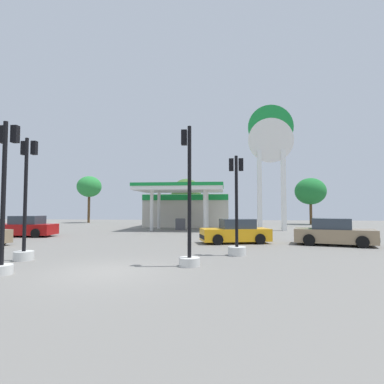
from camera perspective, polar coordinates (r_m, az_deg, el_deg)
name	(u,v)px	position (r m, az deg, el deg)	size (l,w,h in m)	color
ground_plane	(106,272)	(10.86, -15.66, -14.08)	(90.00, 90.00, 0.00)	slate
gas_station	(187,208)	(35.34, -0.90, -3.03)	(9.40, 12.32, 4.42)	beige
station_pole_sign	(271,150)	(30.53, 14.48, 7.61)	(4.30, 0.56, 12.07)	white
car_1	(26,227)	(25.99, -28.58, -5.77)	(4.39, 2.14, 1.54)	black
car_2	(235,232)	(18.81, 8.08, -7.40)	(4.36, 2.64, 1.46)	black
car_3	(333,233)	(19.39, 24.84, -6.93)	(4.58, 2.88, 1.53)	black
traffic_signal_0	(189,226)	(11.26, -0.59, -6.36)	(0.76, 0.76, 5.15)	silver
traffic_signal_1	(4,216)	(11.56, -31.64, -3.76)	(0.69, 0.70, 4.92)	silver
traffic_signal_2	(25,220)	(14.24, -28.62, -4.60)	(0.76, 0.76, 4.99)	silver
traffic_signal_3	(237,226)	(13.95, 8.31, -6.21)	(0.80, 0.80, 4.48)	silver
tree_0	(89,187)	(47.16, -18.59, 0.91)	(3.50, 3.50, 6.78)	brown
tree_1	(186,193)	(42.70, -1.08, -0.27)	(4.13, 4.13, 6.22)	brown
tree_2	(310,191)	(42.89, 21.19, 0.11)	(3.96, 3.96, 6.05)	brown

